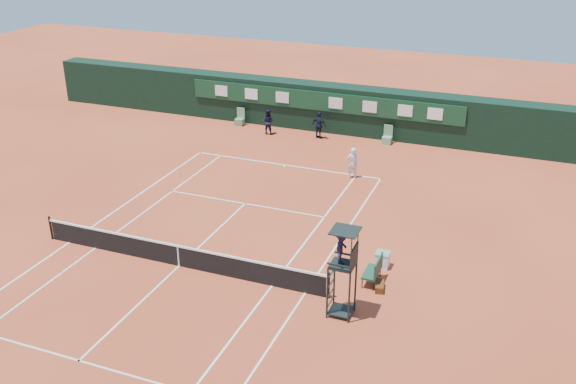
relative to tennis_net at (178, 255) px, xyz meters
The scene contains 14 objects.
ground 0.51m from the tennis_net, ahead, with size 90.00×90.00×0.00m, color #B64B2B.
court_lines 0.50m from the tennis_net, ahead, with size 11.05×23.85×0.01m.
tennis_net is the anchor object (origin of this frame).
back_wall 18.77m from the tennis_net, 90.00° to the left, with size 40.00×1.65×3.00m.
linesman_chair_left 18.33m from the tennis_net, 107.46° to the left, with size 0.55×0.50×1.15m.
linesman_chair_right 18.05m from the tennis_net, 75.57° to the left, with size 0.55×0.50×1.15m.
umpire_chair 7.43m from the tennis_net, ahead, with size 0.96×0.95×3.42m.
player_bench 7.91m from the tennis_net, 12.12° to the left, with size 0.56×1.20×1.10m.
tennis_bag 8.16m from the tennis_net, ahead, with size 0.31×0.72×0.27m, color black.
cooler 8.29m from the tennis_net, 21.06° to the left, with size 0.57×0.57×0.65m.
tennis_ball 7.97m from the tennis_net, 95.50° to the left, with size 0.07×0.07×0.07m, color yellow.
player 12.22m from the tennis_net, 71.02° to the left, with size 0.62×0.41×1.70m, color silver.
ball_kid_left 16.82m from the tennis_net, 100.47° to the left, with size 0.79×0.61×1.62m, color black.
ball_kid_right 16.92m from the tennis_net, 89.11° to the left, with size 1.00×0.42×1.70m, color black.
Camera 1 is at (12.38, -19.46, 13.51)m, focal length 40.00 mm.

